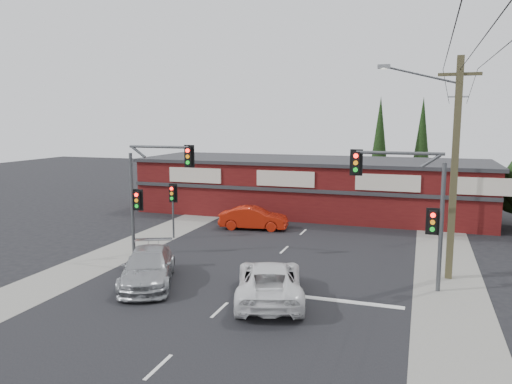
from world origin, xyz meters
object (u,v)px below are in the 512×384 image
(red_sedan, at_px, (254,218))
(utility_pole, at_px, (452,161))
(white_suv, at_px, (269,281))
(silver_suv, at_px, (148,267))
(shop_building, at_px, (311,186))

(red_sedan, xyz_separation_m, utility_pole, (11.72, -7.02, 4.65))
(white_suv, height_order, utility_pole, utility_pole)
(silver_suv, bearing_deg, white_suv, -25.32)
(silver_suv, height_order, utility_pole, utility_pole)
(utility_pole, bearing_deg, red_sedan, 149.07)
(white_suv, bearing_deg, silver_suv, -18.25)
(red_sedan, height_order, shop_building, shop_building)
(silver_suv, xyz_separation_m, red_sedan, (0.84, 12.09, -0.02))
(silver_suv, bearing_deg, shop_building, 56.40)
(red_sedan, relative_size, utility_pole, 0.45)
(white_suv, distance_m, shop_building, 19.39)
(silver_suv, relative_size, red_sedan, 1.17)
(white_suv, height_order, red_sedan, white_suv)
(red_sedan, bearing_deg, shop_building, -26.87)
(red_sedan, bearing_deg, utility_pole, -129.09)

